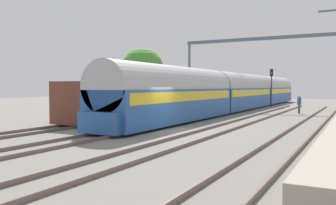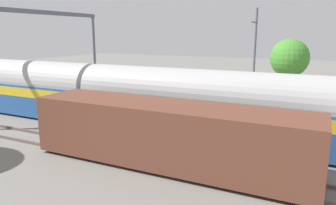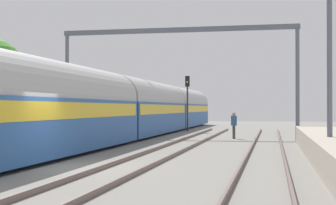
% 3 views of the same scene
% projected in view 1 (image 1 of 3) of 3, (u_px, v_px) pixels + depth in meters
% --- Properties ---
extents(ground, '(120.00, 120.00, 0.00)m').
position_uv_depth(ground, '(174.00, 131.00, 20.54)').
color(ground, slate).
extents(track_far_west, '(1.52, 60.00, 0.16)m').
position_uv_depth(track_far_west, '(85.00, 124.00, 23.60)').
color(track_far_west, '#65534F').
rests_on(track_far_west, ground).
extents(track_west, '(1.52, 60.00, 0.16)m').
position_uv_depth(track_west, '(142.00, 127.00, 21.56)').
color(track_west, '#65534F').
rests_on(track_west, ground).
extents(track_east, '(1.52, 60.00, 0.16)m').
position_uv_depth(track_east, '(210.00, 132.00, 19.52)').
color(track_east, '#65534F').
rests_on(track_east, ground).
extents(track_far_east, '(1.52, 60.00, 0.16)m').
position_uv_depth(track_far_east, '(294.00, 137.00, 17.48)').
color(track_far_east, '#65534F').
rests_on(track_far_east, ground).
extents(passenger_train, '(2.93, 49.20, 3.82)m').
position_uv_depth(passenger_train, '(241.00, 92.00, 39.60)').
color(passenger_train, '#28569E').
rests_on(passenger_train, ground).
extents(freight_car, '(2.80, 13.00, 2.70)m').
position_uv_depth(freight_car, '(126.00, 100.00, 27.72)').
color(freight_car, brown).
rests_on(freight_car, ground).
extents(person_crossing, '(0.39, 0.47, 1.73)m').
position_uv_depth(person_crossing, '(299.00, 103.00, 33.58)').
color(person_crossing, '#3C3C3C').
rests_on(person_crossing, ground).
extents(railway_signal_far, '(0.36, 0.30, 4.70)m').
position_uv_depth(railway_signal_far, '(271.00, 83.00, 44.38)').
color(railway_signal_far, '#2D2D33').
rests_on(railway_signal_far, ground).
extents(catenary_gantry, '(17.48, 0.28, 7.86)m').
position_uv_depth(catenary_gantry, '(262.00, 55.00, 38.61)').
color(catenary_gantry, slate).
rests_on(catenary_gantry, ground).
extents(tree_west_background, '(4.95, 4.95, 7.03)m').
position_uv_depth(tree_west_background, '(143.00, 69.00, 41.95)').
color(tree_west_background, '#4C3826').
rests_on(tree_west_background, ground).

